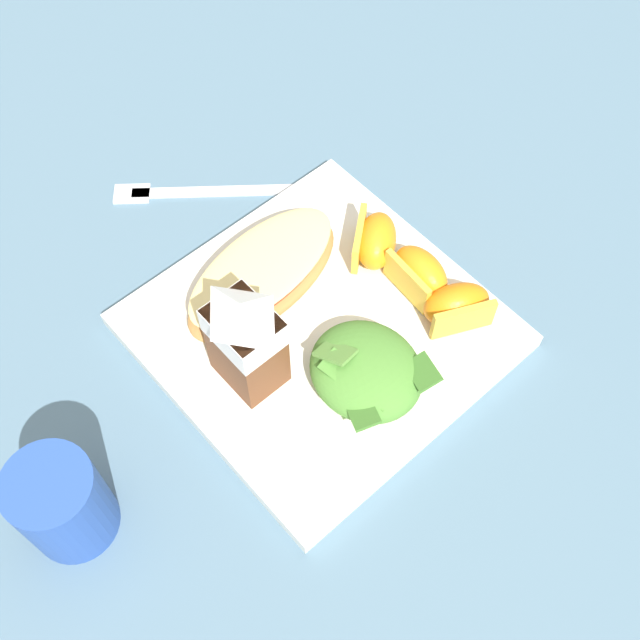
# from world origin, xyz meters

# --- Properties ---
(ground) EXTENTS (3.00, 3.00, 0.00)m
(ground) POSITION_xyz_m (0.00, 0.00, 0.00)
(ground) COLOR slate
(white_plate) EXTENTS (0.28, 0.28, 0.02)m
(white_plate) POSITION_xyz_m (0.00, 0.00, 0.01)
(white_plate) COLOR white
(white_plate) RESTS_ON ground
(cheesy_pizza_bread) EXTENTS (0.10, 0.18, 0.04)m
(cheesy_pizza_bread) POSITION_xyz_m (0.07, 0.01, 0.03)
(cheesy_pizza_bread) COLOR #B77F42
(cheesy_pizza_bread) RESTS_ON white_plate
(green_salad_pile) EXTENTS (0.10, 0.09, 0.05)m
(green_salad_pile) POSITION_xyz_m (-0.07, 0.01, 0.04)
(green_salad_pile) COLOR #4C8433
(green_salad_pile) RESTS_ON white_plate
(milk_carton) EXTENTS (0.06, 0.04, 0.11)m
(milk_carton) POSITION_xyz_m (0.01, 0.08, 0.08)
(milk_carton) COLOR brown
(milk_carton) RESTS_ON white_plate
(orange_wedge_front) EXTENTS (0.06, 0.07, 0.04)m
(orange_wedge_front) POSITION_xyz_m (-0.07, -0.10, 0.04)
(orange_wedge_front) COLOR orange
(orange_wedge_front) RESTS_ON white_plate
(orange_wedge_middle) EXTENTS (0.06, 0.04, 0.04)m
(orange_wedge_middle) POSITION_xyz_m (-0.03, -0.09, 0.04)
(orange_wedge_middle) COLOR orange
(orange_wedge_middle) RESTS_ON white_plate
(orange_wedge_rear) EXTENTS (0.07, 0.07, 0.04)m
(orange_wedge_rear) POSITION_xyz_m (0.03, -0.09, 0.04)
(orange_wedge_rear) COLOR orange
(orange_wedge_rear) RESTS_ON white_plate
(metal_fork) EXTENTS (0.13, 0.16, 0.01)m
(metal_fork) POSITION_xyz_m (0.21, -0.01, 0.00)
(metal_fork) COLOR silver
(metal_fork) RESTS_ON ground
(drinking_blue_cup) EXTENTS (0.07, 0.07, 0.09)m
(drinking_blue_cup) POSITION_xyz_m (0.00, 0.26, 0.04)
(drinking_blue_cup) COLOR #284CA3
(drinking_blue_cup) RESTS_ON ground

